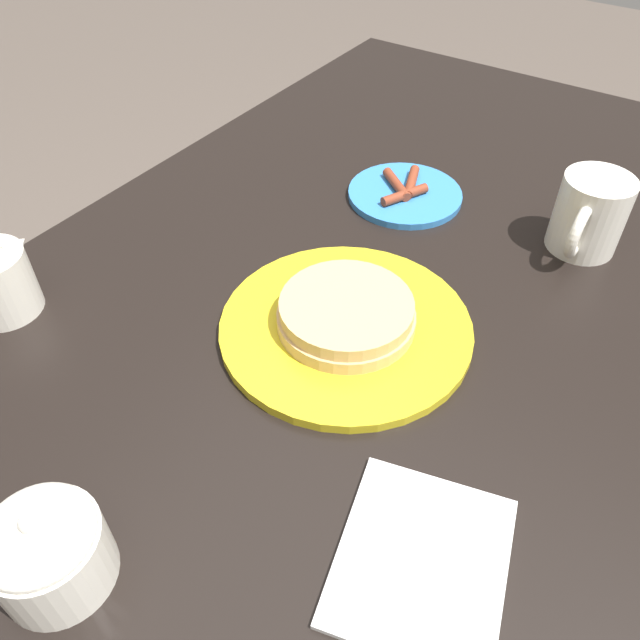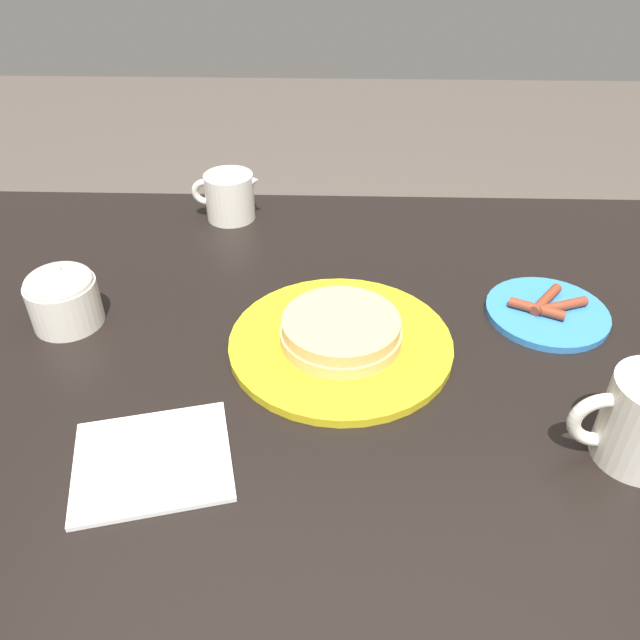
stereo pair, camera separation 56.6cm
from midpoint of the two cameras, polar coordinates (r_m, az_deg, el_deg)
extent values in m
cube|color=black|center=(0.70, 22.21, -15.41)|extent=(1.58, 0.99, 0.03)
cube|color=black|center=(1.32, -20.72, -9.58)|extent=(0.07, 0.07, 0.74)
cylinder|color=gold|center=(0.71, 19.93, -11.55)|extent=(0.29, 0.29, 0.01)
cylinder|color=tan|center=(0.70, 20.17, -10.76)|extent=(0.16, 0.16, 0.02)
cylinder|color=tan|center=(0.68, 20.46, -9.82)|extent=(0.15, 0.15, 0.02)
cylinder|color=#337AC6|center=(0.88, 36.53, -6.58)|extent=(0.17, 0.17, 0.01)
cylinder|color=brown|center=(0.89, 37.78, -5.95)|extent=(0.08, 0.04, 0.01)
cylinder|color=brown|center=(0.86, 36.07, -6.42)|extent=(0.07, 0.05, 0.01)
cylinder|color=brown|center=(0.89, 36.37, -5.36)|extent=(0.06, 0.07, 0.01)
torus|color=silver|center=(0.72, 46.03, -17.18)|extent=(0.07, 0.01, 0.07)
cylinder|color=silver|center=(0.93, 3.35, 6.28)|extent=(0.08, 0.08, 0.08)
cone|color=silver|center=(0.91, 5.80, 7.77)|extent=(0.04, 0.04, 0.04)
torus|color=silver|center=(0.92, 0.76, 6.76)|extent=(0.05, 0.01, 0.05)
cylinder|color=silver|center=(0.70, -11.04, -7.35)|extent=(0.09, 0.09, 0.06)
ellipsoid|color=silver|center=(0.67, -11.38, -5.22)|extent=(0.09, 0.09, 0.03)
sphere|color=silver|center=(0.66, -11.57, -4.03)|extent=(0.02, 0.02, 0.02)
cube|color=white|center=(0.56, 3.87, -27.41)|extent=(0.19, 0.17, 0.01)
camera|label=1|loc=(0.28, -53.57, 23.20)|focal=35.00mm
camera|label=2|loc=(0.28, 126.43, -23.20)|focal=35.00mm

